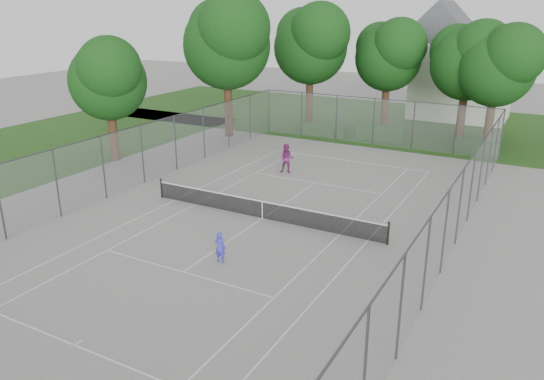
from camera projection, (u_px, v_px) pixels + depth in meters
The scene contains 17 objects.
ground at pixel (262, 218), 26.40m from camera, with size 120.00×120.00×0.00m, color slate.
grass_far at pixel (404, 123), 47.95m from camera, with size 60.00×20.00×0.00m, color #1C3F12.
court_markings at pixel (262, 218), 26.40m from camera, with size 11.03×23.83×0.01m.
tennis_net at pixel (262, 209), 26.23m from camera, with size 12.87×0.10×1.10m.
perimeter_fence at pixel (262, 184), 25.80m from camera, with size 18.08×34.08×3.52m.
tree_far_left at pixel (311, 41), 45.17m from camera, with size 7.26×6.62×10.43m.
tree_far_midleft at pixel (389, 52), 44.31m from camera, with size 6.40×5.85×9.20m.
tree_far_midright at pixel (469, 58), 39.94m from camera, with size 6.39×5.84×9.19m.
tree_far_right at pixel (498, 63), 37.75m from camera, with size 6.27×5.72×9.01m.
tree_side_back at pixel (227, 38), 40.57m from camera, with size 7.77×7.10×11.17m.
tree_side_front at pixel (107, 76), 34.47m from camera, with size 5.80×5.29×8.34m.
hedge_left at pixel (325, 130), 43.01m from camera, with size 3.60×1.08×0.90m, color #184115.
hedge_mid at pixel (381, 133), 41.39m from camera, with size 3.74×1.07×1.17m, color #184115.
hedge_right at pixel (477, 146), 38.23m from camera, with size 2.98×1.09×0.89m, color #184115.
house at pixel (463, 72), 48.79m from camera, with size 8.43×6.54×10.50m.
girl_player at pixel (220, 247), 21.72m from camera, with size 0.49×0.32×1.34m, color #3638CB.
woman_player at pixel (287, 159), 33.26m from camera, with size 0.91×0.71×1.88m, color #7C2967.
Camera 1 is at (12.13, -21.24, 10.04)m, focal length 35.00 mm.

